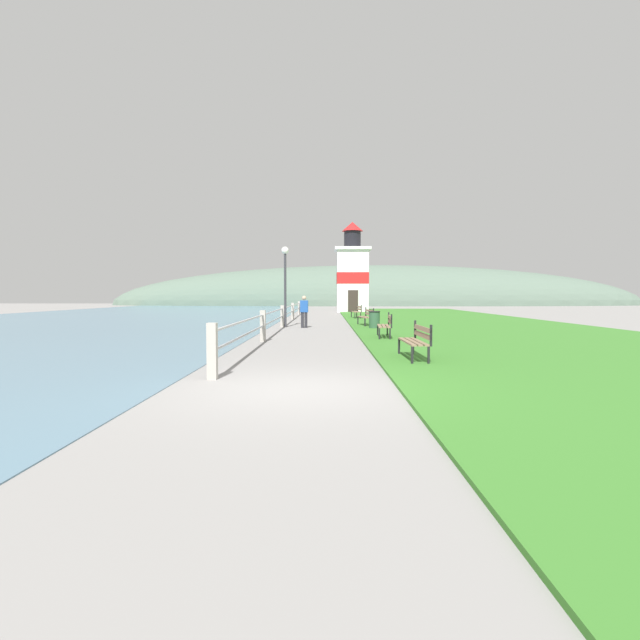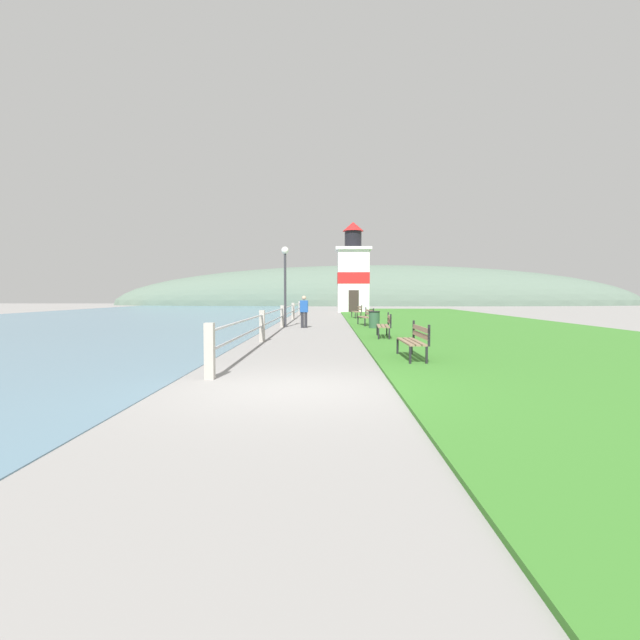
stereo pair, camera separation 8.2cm
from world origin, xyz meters
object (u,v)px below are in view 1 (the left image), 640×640
(park_bench_near, at_px, (416,339))
(park_bench_by_lighthouse, at_px, (357,311))
(lighthouse, at_px, (352,275))
(person_strolling, at_px, (304,310))
(trash_bin, at_px, (374,320))
(park_bench_far, at_px, (367,316))
(lamp_post, at_px, (285,272))
(park_bench_midway, at_px, (386,324))

(park_bench_near, relative_size, park_bench_by_lighthouse, 1.12)
(lighthouse, distance_m, person_strolling, 22.03)
(park_bench_near, distance_m, trash_bin, 11.04)
(lighthouse, height_order, person_strolling, lighthouse)
(lighthouse, bearing_deg, park_bench_far, -90.90)
(park_bench_far, bearing_deg, person_strolling, 13.90)
(trash_bin, bearing_deg, park_bench_near, -90.19)
(lighthouse, xyz_separation_m, lamp_post, (-4.40, -21.14, -0.69))
(park_bench_near, xyz_separation_m, park_bench_midway, (-0.02, 6.04, -0.00))
(park_bench_far, height_order, trash_bin, park_bench_far)
(park_bench_midway, bearing_deg, lamp_post, -52.53)
(park_bench_far, relative_size, trash_bin, 2.31)
(park_bench_far, bearing_deg, park_bench_by_lighthouse, -97.26)
(lamp_post, bearing_deg, person_strolling, -25.94)
(park_bench_midway, xyz_separation_m, lamp_post, (-4.21, 6.37, 2.20))
(trash_bin, bearing_deg, person_strolling, 164.64)
(person_strolling, distance_m, lamp_post, 2.17)
(park_bench_far, relative_size, lighthouse, 0.24)
(park_bench_midway, relative_size, trash_bin, 2.23)
(park_bench_near, bearing_deg, lamp_post, -71.92)
(park_bench_far, relative_size, park_bench_by_lighthouse, 1.12)
(park_bench_by_lighthouse, distance_m, lighthouse, 12.88)
(lamp_post, bearing_deg, trash_bin, -17.84)
(trash_bin, bearing_deg, park_bench_by_lighthouse, 91.04)
(person_strolling, bearing_deg, lamp_post, 67.10)
(park_bench_by_lighthouse, bearing_deg, person_strolling, 65.70)
(park_bench_far, height_order, person_strolling, person_strolling)
(park_bench_near, height_order, park_bench_by_lighthouse, same)
(park_bench_by_lighthouse, xyz_separation_m, person_strolling, (-3.13, -9.06, 0.31))
(park_bench_by_lighthouse, xyz_separation_m, trash_bin, (0.18, -9.97, -0.11))
(person_strolling, relative_size, lamp_post, 0.39)
(person_strolling, height_order, trash_bin, person_strolling)
(park_bench_far, bearing_deg, park_bench_midway, 83.81)
(lighthouse, relative_size, trash_bin, 9.76)
(park_bench_far, bearing_deg, park_bench_near, 83.42)
(park_bench_midway, bearing_deg, trash_bin, -86.62)
(lighthouse, relative_size, lamp_post, 2.07)
(park_bench_far, height_order, park_bench_by_lighthouse, same)
(park_bench_near, height_order, park_bench_far, same)
(park_bench_midway, relative_size, park_bench_by_lighthouse, 1.08)
(park_bench_by_lighthouse, bearing_deg, park_bench_far, 84.75)
(park_bench_by_lighthouse, bearing_deg, lighthouse, -96.66)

